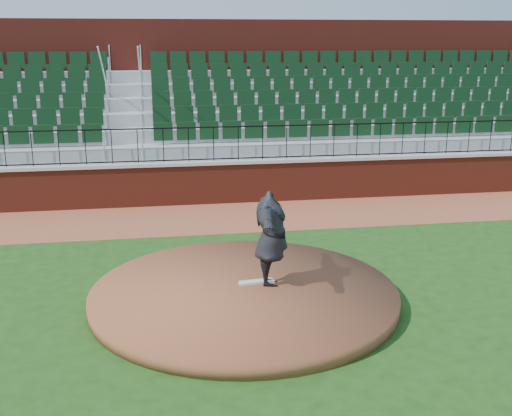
% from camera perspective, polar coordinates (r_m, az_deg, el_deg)
% --- Properties ---
extents(ground, '(90.00, 90.00, 0.00)m').
position_cam_1_polar(ground, '(12.46, 1.13, -7.58)').
color(ground, '#1A4112').
rests_on(ground, ground).
extents(warning_track, '(34.00, 3.20, 0.01)m').
position_cam_1_polar(warning_track, '(17.50, -2.08, -0.77)').
color(warning_track, brown).
rests_on(warning_track, ground).
extents(field_wall, '(34.00, 0.35, 1.20)m').
position_cam_1_polar(field_wall, '(18.89, -2.72, 2.29)').
color(field_wall, maroon).
rests_on(field_wall, ground).
extents(wall_cap, '(34.00, 0.45, 0.10)m').
position_cam_1_polar(wall_cap, '(18.76, -2.74, 4.22)').
color(wall_cap, '#B7B7B7').
rests_on(wall_cap, field_wall).
extents(wall_railing, '(34.00, 0.05, 1.00)m').
position_cam_1_polar(wall_railing, '(18.66, -2.76, 5.88)').
color(wall_railing, black).
rests_on(wall_railing, wall_cap).
extents(seating_stands, '(34.00, 5.10, 4.60)m').
position_cam_1_polar(seating_stands, '(21.27, -3.64, 8.38)').
color(seating_stands, gray).
rests_on(seating_stands, ground).
extents(concourse_wall, '(34.00, 0.50, 5.50)m').
position_cam_1_polar(concourse_wall, '(24.00, -4.35, 10.23)').
color(concourse_wall, maroon).
rests_on(concourse_wall, ground).
extents(pitchers_mound, '(5.81, 5.81, 0.25)m').
position_cam_1_polar(pitchers_mound, '(11.97, -1.09, -7.92)').
color(pitchers_mound, brown).
rests_on(pitchers_mound, ground).
extents(pitching_rubber, '(0.70, 0.24, 0.05)m').
position_cam_1_polar(pitching_rubber, '(12.18, 0.07, -6.75)').
color(pitching_rubber, silver).
rests_on(pitching_rubber, pitchers_mound).
extents(pitcher, '(0.94, 2.35, 1.86)m').
position_cam_1_polar(pitcher, '(11.80, 1.38, -2.80)').
color(pitcher, black).
rests_on(pitcher, pitchers_mound).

